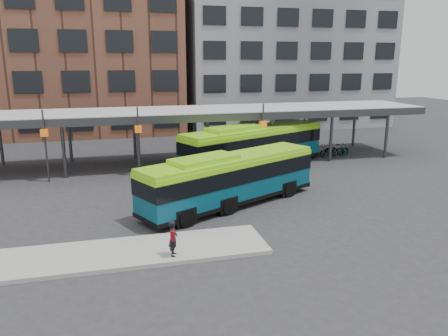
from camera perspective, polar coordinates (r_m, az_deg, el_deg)
ground at (r=22.33m, az=-1.37°, el=-6.83°), size 120.00×120.00×0.00m
boarding_island at (r=19.04m, az=-15.84°, el=-10.93°), size 14.00×3.00×0.18m
canopy at (r=33.75m, az=-6.51°, el=7.10°), size 40.00×6.53×4.80m
building_brick at (r=52.67m, az=-21.13°, el=16.50°), size 26.00×14.00×22.00m
building_grey at (r=56.30m, az=7.40°, el=16.06°), size 24.00×14.00×20.00m
bus_front at (r=24.06m, az=0.80°, el=-1.31°), size 10.90×6.92×3.03m
bus_rear at (r=32.44m, az=3.89°, el=2.98°), size 12.02×7.42×3.33m
pedestrian at (r=17.95m, az=-6.66°, el=-9.07°), size 0.48×0.64×1.50m
bike_rack at (r=37.50m, az=13.58°, el=2.17°), size 4.41×1.36×1.04m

